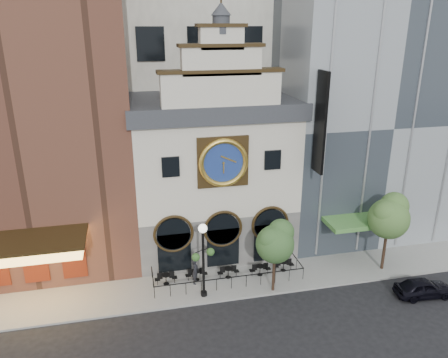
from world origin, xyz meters
TOP-DOWN VIEW (x-y plane):
  - ground at (0.00, 0.00)m, footprint 120.00×120.00m
  - sidewalk at (0.00, 2.50)m, footprint 44.00×5.00m
  - clock_building at (0.00, 7.82)m, footprint 12.60×8.78m
  - theater_building at (-13.00, 9.96)m, footprint 14.00×15.60m
  - retail_building at (12.99, 9.99)m, footprint 14.00×14.40m
  - cafe_railing at (0.00, 2.50)m, footprint 10.60×2.60m
  - bistro_0 at (-4.38, 2.76)m, footprint 1.58×0.68m
  - bistro_1 at (-2.20, 2.80)m, footprint 1.58×0.68m
  - bistro_2 at (0.10, 2.61)m, footprint 1.58×0.68m
  - bistro_3 at (2.44, 2.42)m, footprint 1.58×0.68m
  - bistro_4 at (4.32, 2.60)m, footprint 1.58×0.68m
  - car_right at (12.55, -2.32)m, footprint 3.99×1.85m
  - pedestrian at (-2.33, 2.44)m, footprint 0.71×0.83m
  - lamppost at (-2.02, 0.82)m, footprint 1.60×1.02m
  - tree_left at (2.81, 0.43)m, footprint 2.67×2.57m
  - tree_right at (11.73, 1.33)m, footprint 3.08×2.96m

SIDE VIEW (x-z plane):
  - ground at x=0.00m, z-range 0.00..0.00m
  - sidewalk at x=0.00m, z-range 0.00..0.15m
  - cafe_railing at x=0.00m, z-range 0.15..1.05m
  - bistro_0 at x=-4.38m, z-range 0.16..1.06m
  - bistro_1 at x=-2.20m, z-range 0.16..1.06m
  - bistro_2 at x=0.10m, z-range 0.16..1.06m
  - bistro_3 at x=2.44m, z-range 0.16..1.06m
  - bistro_4 at x=4.32m, z-range 0.16..1.06m
  - car_right at x=12.55m, z-range 0.00..1.32m
  - pedestrian at x=-2.33m, z-range 0.15..2.08m
  - lamppost at x=-2.02m, z-range 0.78..6.11m
  - tree_left at x=2.81m, z-range 1.35..6.50m
  - tree_right at x=11.73m, z-range 1.53..7.46m
  - clock_building at x=0.00m, z-range -2.64..16.01m
  - retail_building at x=12.99m, z-range 0.14..20.14m
  - theater_building at x=-13.00m, z-range 0.10..25.10m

